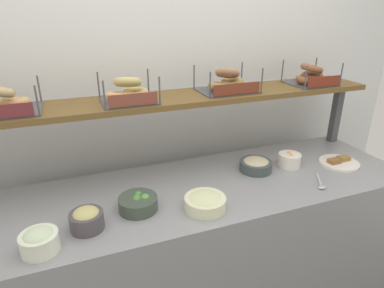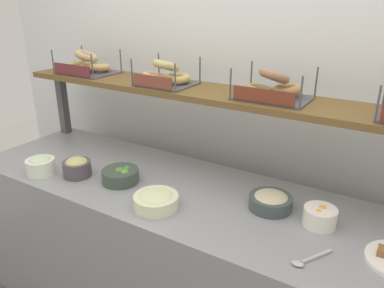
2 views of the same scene
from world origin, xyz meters
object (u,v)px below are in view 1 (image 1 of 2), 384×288
bowl_hummus (87,219)px  serving_plate_white (339,162)px  bowl_veggie_mix (138,203)px  bagel_basket_cinnamon_raisin (311,77)px  bowl_fruit_salad (289,160)px  bagel_basket_sesame (0,103)px  bowl_potato_salad (205,202)px  bagel_basket_everything (227,83)px  bowl_tuna_salad (256,165)px  bowl_scallion_spread (39,240)px  serving_spoon_near_plate (321,184)px  bagel_basket_plain (128,93)px

bowl_hummus → serving_plate_white: size_ratio=0.62×
bowl_veggie_mix → bagel_basket_cinnamon_raisin: size_ratio=0.66×
bowl_fruit_salad → bagel_basket_sesame: bagel_basket_sesame is taller
serving_plate_white → bagel_basket_sesame: (-1.77, 0.30, 0.47)m
bowl_fruit_salad → bowl_potato_salad: (-0.64, -0.23, -0.00)m
bowl_hummus → bowl_fruit_salad: bowl_hummus is taller
bowl_fruit_salad → bagel_basket_everything: bearing=144.6°
bowl_fruit_salad → bagel_basket_cinnamon_raisin: 0.55m
bowl_potato_salad → serving_plate_white: bowl_potato_salad is taller
bowl_tuna_salad → bowl_veggie_mix: bowl_veggie_mix is taller
bowl_scallion_spread → bagel_basket_everything: bagel_basket_everything is taller
bowl_tuna_salad → bowl_scallion_spread: (-1.14, -0.30, 0.01)m
bagel_basket_sesame → bagel_basket_everything: bagel_basket_everything is taller
bowl_veggie_mix → bowl_potato_salad: size_ratio=0.93×
bowl_hummus → bowl_veggie_mix: bowl_hummus is taller
bowl_scallion_spread → serving_plate_white: 1.67m
bowl_scallion_spread → serving_spoon_near_plate: bearing=1.0°
bowl_hummus → serving_plate_white: bowl_hummus is taller
bowl_scallion_spread → bowl_fruit_salad: size_ratio=1.11×
bowl_veggie_mix → bagel_basket_cinnamon_raisin: bagel_basket_cinnamon_raisin is taller
bowl_scallion_spread → bowl_potato_salad: size_ratio=0.74×
bowl_scallion_spread → serving_spoon_near_plate: (1.38, 0.02, -0.04)m
bagel_basket_sesame → bagel_basket_everything: 1.15m
serving_plate_white → bagel_basket_cinnamon_raisin: bagel_basket_cinnamon_raisin is taller
bowl_hummus → bowl_scallion_spread: bowl_hummus is taller
bagel_basket_plain → bowl_scallion_spread: bearing=-134.2°
bowl_potato_salad → bagel_basket_everything: size_ratio=0.61×
bowl_veggie_mix → bowl_potato_salad: (0.30, -0.10, 0.00)m
bagel_basket_everything → bowl_tuna_salad: bearing=-63.1°
serving_plate_white → bagel_basket_everything: (-0.62, 0.31, 0.47)m
serving_plate_white → bagel_basket_sesame: bearing=170.4°
bagel_basket_sesame → bagel_basket_cinnamon_raisin: bearing=-0.1°
bowl_potato_salad → serving_plate_white: size_ratio=0.85×
bowl_veggie_mix → serving_plate_white: (1.24, 0.04, -0.02)m
bowl_potato_salad → serving_spoon_near_plate: 0.66m
bowl_tuna_salad → bagel_basket_cinnamon_raisin: 0.67m
bagel_basket_sesame → bagel_basket_everything: size_ratio=1.02×
serving_spoon_near_plate → bowl_potato_salad: bearing=178.5°
bowl_fruit_salad → bowl_potato_salad: 0.68m
bowl_scallion_spread → bagel_basket_sesame: bearing=102.8°
bowl_potato_salad → bowl_fruit_salad: bearing=20.0°
bagel_basket_cinnamon_raisin → bagel_basket_plain: bearing=-179.8°
bagel_basket_everything → bowl_potato_salad: bearing=-125.1°
bowl_hummus → bagel_basket_everything: bagel_basket_everything is taller
bowl_tuna_salad → bagel_basket_plain: bearing=164.7°
bowl_veggie_mix → bagel_basket_cinnamon_raisin: bearing=15.9°
bagel_basket_sesame → bagel_basket_cinnamon_raisin: size_ratio=1.20×
bagel_basket_cinnamon_raisin → serving_plate_white: bearing=-80.9°
bowl_scallion_spread → bagel_basket_everything: (1.04, 0.50, 0.43)m
bagel_basket_sesame → bagel_basket_plain: size_ratio=1.15×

